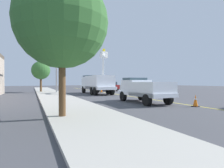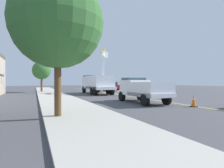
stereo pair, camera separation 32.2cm
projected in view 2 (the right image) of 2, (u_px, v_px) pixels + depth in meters
The scene contains 11 objects.
ground at pixel (109, 93), 27.69m from camera, with size 120.00×120.00×0.00m, color #47474C.
sidewalk_far_side at pixel (52, 94), 24.53m from camera, with size 60.00×3.60×0.12m, color #B2ADA3.
lane_centre_stripe at pixel (109, 93), 27.69m from camera, with size 50.00×0.16×0.01m, color yellow.
utility_bucket_truck at pixel (97, 82), 26.15m from camera, with size 8.48×3.96×6.62m.
service_pickup_truck at pixel (142, 89), 15.00m from camera, with size 5.84×2.89×2.06m.
passing_minivan at pixel (110, 86), 34.88m from camera, with size 5.02×2.57×1.69m.
traffic_cone_leading at pixel (194, 101), 12.57m from camera, with size 0.40×0.40×0.84m.
traffic_cone_mid_front at pixel (102, 90), 30.06m from camera, with size 0.40×0.40×0.85m.
traffic_signal_mast at pixel (59, 51), 25.86m from camera, with size 6.93×1.25×8.37m.
street_tree_left at pixel (58, 23), 8.55m from camera, with size 4.28×4.28×6.61m.
street_tree_right at pixel (42, 70), 30.12m from camera, with size 2.95×2.95×5.05m.
Camera 2 is at (-23.93, 13.91, 1.71)m, focal length 29.60 mm.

